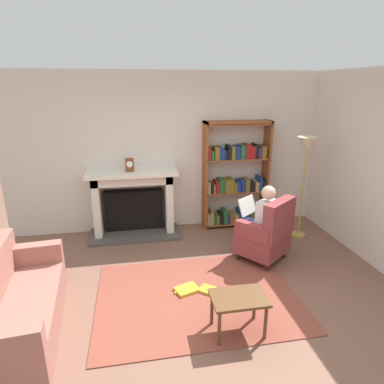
{
  "coord_description": "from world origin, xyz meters",
  "views": [
    {
      "loc": [
        -0.68,
        -3.09,
        2.45
      ],
      "look_at": [
        0.1,
        1.2,
        1.05
      ],
      "focal_mm": 31.02,
      "sensor_mm": 36.0,
      "label": 1
    }
  ],
  "objects_px": {
    "armchair_reading": "(267,234)",
    "side_table": "(239,302)",
    "bookshelf": "(236,178)",
    "floor_lamp": "(306,153)",
    "fireplace": "(134,200)",
    "seated_reader": "(260,219)",
    "sofa_floral": "(14,308)",
    "mantel_clock": "(130,165)"
  },
  "relations": [
    {
      "from": "mantel_clock",
      "to": "sofa_floral",
      "type": "relative_size",
      "value": 0.12
    },
    {
      "from": "seated_reader",
      "to": "floor_lamp",
      "type": "distance_m",
      "value": 1.4
    },
    {
      "from": "seated_reader",
      "to": "fireplace",
      "type": "bearing_deg",
      "value": -72.11
    },
    {
      "from": "side_table",
      "to": "floor_lamp",
      "type": "bearing_deg",
      "value": 49.85
    },
    {
      "from": "mantel_clock",
      "to": "sofa_floral",
      "type": "bearing_deg",
      "value": -118.53
    },
    {
      "from": "fireplace",
      "to": "floor_lamp",
      "type": "bearing_deg",
      "value": -12.34
    },
    {
      "from": "fireplace",
      "to": "floor_lamp",
      "type": "distance_m",
      "value": 2.94
    },
    {
      "from": "mantel_clock",
      "to": "armchair_reading",
      "type": "bearing_deg",
      "value": -32.48
    },
    {
      "from": "armchair_reading",
      "to": "sofa_floral",
      "type": "bearing_deg",
      "value": -20.06
    },
    {
      "from": "bookshelf",
      "to": "side_table",
      "type": "relative_size",
      "value": 3.38
    },
    {
      "from": "seated_reader",
      "to": "floor_lamp",
      "type": "xyz_separation_m",
      "value": [
        0.96,
        0.61,
        0.81
      ]
    },
    {
      "from": "side_table",
      "to": "floor_lamp",
      "type": "distance_m",
      "value": 2.91
    },
    {
      "from": "armchair_reading",
      "to": "sofa_floral",
      "type": "distance_m",
      "value": 3.25
    },
    {
      "from": "fireplace",
      "to": "floor_lamp",
      "type": "relative_size",
      "value": 0.89
    },
    {
      "from": "fireplace",
      "to": "sofa_floral",
      "type": "bearing_deg",
      "value": -118.05
    },
    {
      "from": "floor_lamp",
      "to": "armchair_reading",
      "type": "bearing_deg",
      "value": -141.51
    },
    {
      "from": "bookshelf",
      "to": "seated_reader",
      "type": "height_order",
      "value": "bookshelf"
    },
    {
      "from": "bookshelf",
      "to": "floor_lamp",
      "type": "bearing_deg",
      "value": -33.89
    },
    {
      "from": "armchair_reading",
      "to": "seated_reader",
      "type": "xyz_separation_m",
      "value": [
        -0.07,
        0.09,
        0.2
      ]
    },
    {
      "from": "seated_reader",
      "to": "side_table",
      "type": "relative_size",
      "value": 2.04
    },
    {
      "from": "fireplace",
      "to": "floor_lamp",
      "type": "xyz_separation_m",
      "value": [
        2.75,
        -0.6,
        0.83
      ]
    },
    {
      "from": "fireplace",
      "to": "side_table",
      "type": "bearing_deg",
      "value": -69.34
    },
    {
      "from": "armchair_reading",
      "to": "side_table",
      "type": "height_order",
      "value": "armchair_reading"
    },
    {
      "from": "mantel_clock",
      "to": "floor_lamp",
      "type": "distance_m",
      "value": 2.83
    },
    {
      "from": "seated_reader",
      "to": "side_table",
      "type": "distance_m",
      "value": 1.67
    },
    {
      "from": "armchair_reading",
      "to": "floor_lamp",
      "type": "height_order",
      "value": "floor_lamp"
    },
    {
      "from": "fireplace",
      "to": "side_table",
      "type": "height_order",
      "value": "fireplace"
    },
    {
      "from": "mantel_clock",
      "to": "seated_reader",
      "type": "bearing_deg",
      "value": -31.43
    },
    {
      "from": "seated_reader",
      "to": "side_table",
      "type": "height_order",
      "value": "seated_reader"
    },
    {
      "from": "fireplace",
      "to": "seated_reader",
      "type": "bearing_deg",
      "value": -34.13
    },
    {
      "from": "bookshelf",
      "to": "floor_lamp",
      "type": "height_order",
      "value": "bookshelf"
    },
    {
      "from": "fireplace",
      "to": "armchair_reading",
      "type": "relative_size",
      "value": 1.56
    },
    {
      "from": "bookshelf",
      "to": "sofa_floral",
      "type": "xyz_separation_m",
      "value": [
        -3.03,
        -2.34,
        -0.58
      ]
    },
    {
      "from": "floor_lamp",
      "to": "mantel_clock",
      "type": "bearing_deg",
      "value": 169.8
    },
    {
      "from": "side_table",
      "to": "seated_reader",
      "type": "bearing_deg",
      "value": 61.65
    },
    {
      "from": "armchair_reading",
      "to": "bookshelf",
      "type": "bearing_deg",
      "value": -125.42
    },
    {
      "from": "fireplace",
      "to": "seated_reader",
      "type": "height_order",
      "value": "seated_reader"
    },
    {
      "from": "sofa_floral",
      "to": "floor_lamp",
      "type": "height_order",
      "value": "floor_lamp"
    },
    {
      "from": "bookshelf",
      "to": "armchair_reading",
      "type": "relative_size",
      "value": 1.95
    },
    {
      "from": "fireplace",
      "to": "mantel_clock",
      "type": "xyz_separation_m",
      "value": [
        -0.03,
        -0.1,
        0.64
      ]
    },
    {
      "from": "side_table",
      "to": "floor_lamp",
      "type": "relative_size",
      "value": 0.33
    },
    {
      "from": "mantel_clock",
      "to": "bookshelf",
      "type": "xyz_separation_m",
      "value": [
        1.83,
        0.14,
        -0.34
      ]
    }
  ]
}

